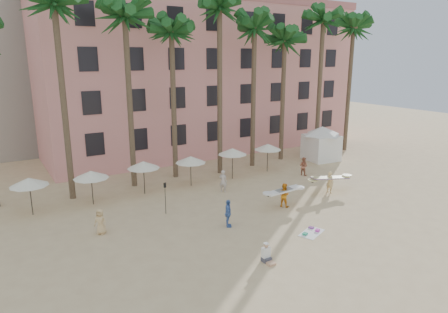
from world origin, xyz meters
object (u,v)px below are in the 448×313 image
at_px(pink_hotel, 198,78).
at_px(carrier_white, 284,194).
at_px(cabana, 322,140).
at_px(carrier_yellow, 330,180).

xyz_separation_m(pink_hotel, carrier_white, (-4.50, -21.16, -7.08)).
height_order(cabana, carrier_white, cabana).
relative_size(cabana, carrier_white, 1.80).
height_order(pink_hotel, carrier_white, pink_hotel).
xyz_separation_m(pink_hotel, carrier_yellow, (0.52, -20.72, -7.01)).
bearing_deg(cabana, carrier_white, -145.04).
bearing_deg(carrier_white, carrier_yellow, 5.08).
bearing_deg(carrier_white, pink_hotel, 77.99).
xyz_separation_m(pink_hotel, cabana, (7.35, -12.87, -5.93)).
distance_m(cabana, carrier_white, 14.51).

